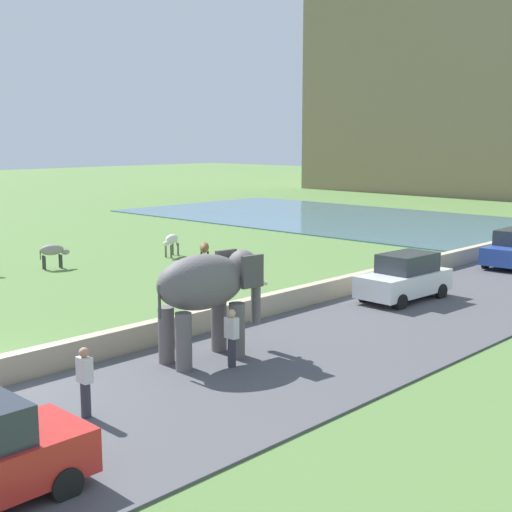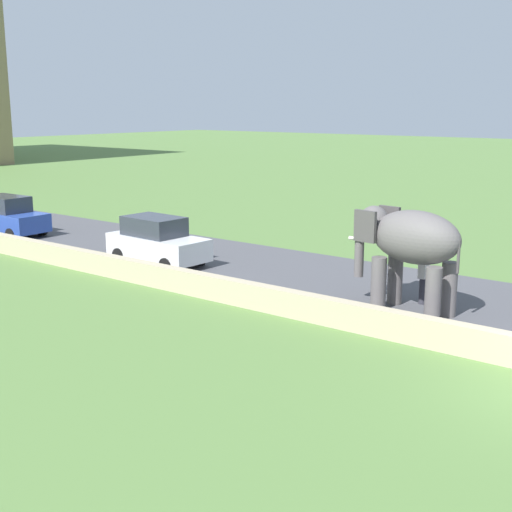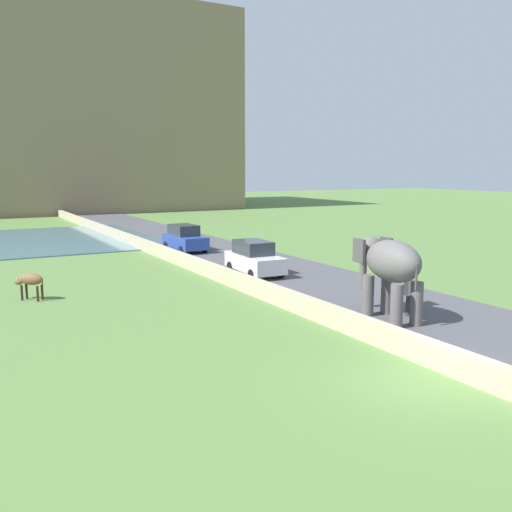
# 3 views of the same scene
# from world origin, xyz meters

# --- Properties ---
(ground_plane) EXTENTS (220.00, 220.00, 0.00)m
(ground_plane) POSITION_xyz_m (0.00, 0.00, 0.00)
(ground_plane) COLOR #567A3D
(road_surface) EXTENTS (7.00, 120.00, 0.06)m
(road_surface) POSITION_xyz_m (5.00, 20.00, 0.03)
(road_surface) COLOR #4C4C51
(road_surface) RESTS_ON ground
(barrier_wall) EXTENTS (0.40, 110.00, 0.74)m
(barrier_wall) POSITION_xyz_m (1.20, 18.00, 0.37)
(barrier_wall) COLOR tan
(barrier_wall) RESTS_ON ground
(elephant) EXTENTS (1.72, 3.55, 2.99)m
(elephant) POSITION_xyz_m (3.45, 5.07, 2.04)
(elephant) COLOR #605B5B
(elephant) RESTS_ON ground
(person_beside_elephant) EXTENTS (0.36, 0.22, 1.63)m
(person_beside_elephant) POSITION_xyz_m (4.43, 4.99, 0.87)
(person_beside_elephant) COLOR #33333D
(person_beside_elephant) RESTS_ON ground
(car_blue) EXTENTS (1.89, 4.05, 1.80)m
(car_blue) POSITION_xyz_m (3.42, 24.65, 0.90)
(car_blue) COLOR #2D4CA8
(car_blue) RESTS_ON ground
(car_white) EXTENTS (1.95, 4.08, 1.80)m
(car_white) POSITION_xyz_m (3.43, 15.05, 0.90)
(car_white) COLOR white
(car_white) RESTS_ON ground
(cow_brown) EXTENTS (1.23, 1.21, 1.15)m
(cow_brown) POSITION_xyz_m (-7.50, 14.84, 0.84)
(cow_brown) COLOR brown
(cow_brown) RESTS_ON ground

